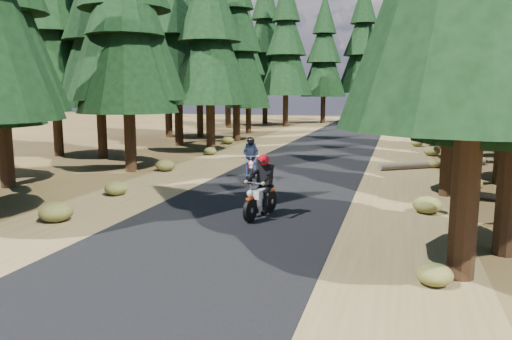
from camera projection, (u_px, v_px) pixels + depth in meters
The scene contains 9 objects.
ground at pixel (242, 214), 14.86m from camera, with size 120.00×120.00×0.00m, color #402B17.
road at pixel (281, 184), 19.61m from camera, with size 6.00×100.00×0.01m, color black.
shoulder_l at pixel (174, 179), 20.86m from camera, with size 3.20×100.00×0.01m, color brown.
shoulder_r at pixel (402, 190), 18.35m from camera, with size 3.20×100.00×0.01m, color brown.
pine_forest at pixel (336, 27), 33.61m from camera, with size 34.59×55.08×16.32m.
log_near at pixel (434, 164), 23.77m from camera, with size 0.32×0.32×5.94m, color #4C4233.
understory_shrubs at pixel (317, 174), 20.36m from camera, with size 14.77×30.97×0.64m.
rider_lead at pixel (261, 197), 14.39m from camera, with size 0.99×2.11×1.81m.
rider_follow at pixel (251, 166), 20.24m from camera, with size 1.16×2.08×1.77m.
Camera 1 is at (4.39, -13.79, 3.63)m, focal length 35.00 mm.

